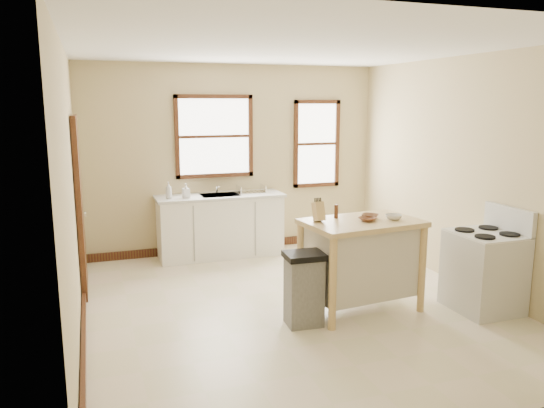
{
  "coord_description": "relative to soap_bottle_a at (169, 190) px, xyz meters",
  "views": [
    {
      "loc": [
        -2.06,
        -5.24,
        2.24
      ],
      "look_at": [
        -0.11,
        0.4,
        1.1
      ],
      "focal_mm": 35.0,
      "sensor_mm": 36.0,
      "label": 1
    }
  ],
  "objects": [
    {
      "name": "trash_bin",
      "position": [
        0.96,
        -2.64,
        -0.66
      ],
      "size": [
        0.41,
        0.35,
        0.76
      ],
      "primitive_type": null,
      "rotation": [
        0.0,
        0.0,
        -0.06
      ],
      "color": "slate",
      "rests_on": "ground"
    },
    {
      "name": "wall_back",
      "position": [
        1.05,
        0.38,
        0.36
      ],
      "size": [
        4.5,
        0.04,
        2.8
      ],
      "primitive_type": "cube",
      "color": "tan",
      "rests_on": "ground"
    },
    {
      "name": "bowl_b",
      "position": [
        1.84,
        -2.38,
        -0.01
      ],
      "size": [
        0.25,
        0.25,
        0.04
      ],
      "primitive_type": "imported",
      "rotation": [
        0.0,
        0.0,
        0.69
      ],
      "color": "brown",
      "rests_on": "kitchen_island"
    },
    {
      "name": "pepper_grinder",
      "position": [
        1.49,
        -2.26,
        0.04
      ],
      "size": [
        0.06,
        0.06,
        0.15
      ],
      "primitive_type": "cylinder",
      "rotation": [
        0.0,
        0.0,
        0.45
      ],
      "color": "#462412",
      "rests_on": "kitchen_island"
    },
    {
      "name": "wall_left",
      "position": [
        -1.2,
        -2.12,
        0.36
      ],
      "size": [
        0.04,
        5.0,
        2.8
      ],
      "primitive_type": "cube",
      "color": "tan",
      "rests_on": "ground"
    },
    {
      "name": "knife_block",
      "position": [
        1.24,
        -2.35,
        0.06
      ],
      "size": [
        0.11,
        0.11,
        0.2
      ],
      "primitive_type": null,
      "rotation": [
        0.0,
        0.0,
        0.08
      ],
      "color": "#DDB574",
      "rests_on": "kitchen_island"
    },
    {
      "name": "bowl_c",
      "position": [
        2.04,
        -2.53,
        -0.01
      ],
      "size": [
        0.22,
        0.22,
        0.05
      ],
      "primitive_type": "imported",
      "rotation": [
        0.0,
        0.0,
        0.27
      ],
      "color": "silver",
      "rests_on": "kitchen_island"
    },
    {
      "name": "soap_bottle_b",
      "position": [
        0.24,
        -0.02,
        -0.02
      ],
      "size": [
        0.1,
        0.11,
        0.2
      ],
      "primitive_type": "imported",
      "rotation": [
        0.0,
        0.0,
        0.16
      ],
      "color": "#B2B2B2",
      "rests_on": "sink_counter"
    },
    {
      "name": "door_left",
      "position": [
        -1.16,
        -0.82,
        0.01
      ],
      "size": [
        0.06,
        0.9,
        2.1
      ],
      "primitive_type": "cube",
      "color": "#38150F",
      "rests_on": "ground"
    },
    {
      "name": "kitchen_island",
      "position": [
        1.7,
        -2.45,
        -0.54
      ],
      "size": [
        1.3,
        0.9,
        1.0
      ],
      "primitive_type": null,
      "rotation": [
        0.0,
        0.0,
        0.1
      ],
      "color": "tan",
      "rests_on": "ground"
    },
    {
      "name": "faucet",
      "position": [
        0.75,
        0.26,
        -0.01
      ],
      "size": [
        0.03,
        0.03,
        0.22
      ],
      "primitive_type": "cylinder",
      "color": "silver",
      "rests_on": "sink_counter"
    },
    {
      "name": "bowl_a",
      "position": [
        1.74,
        -2.5,
        -0.01
      ],
      "size": [
        0.23,
        0.23,
        0.04
      ],
      "primitive_type": "imported",
      "rotation": [
        0.0,
        0.0,
        0.41
      ],
      "color": "brown",
      "rests_on": "kitchen_island"
    },
    {
      "name": "baseboard_back",
      "position": [
        1.05,
        0.35,
        -0.98
      ],
      "size": [
        4.5,
        0.04,
        0.12
      ],
      "primitive_type": "cube",
      "color": "#38150F",
      "rests_on": "ground"
    },
    {
      "name": "floor",
      "position": [
        1.05,
        -2.12,
        -1.04
      ],
      "size": [
        5.0,
        5.0,
        0.0
      ],
      "primitive_type": "plane",
      "color": "beige",
      "rests_on": "ground"
    },
    {
      "name": "baseboard_left",
      "position": [
        -1.17,
        -2.12,
        -0.98
      ],
      "size": [
        0.04,
        5.0,
        0.12
      ],
      "primitive_type": "cube",
      "color": "#38150F",
      "rests_on": "ground"
    },
    {
      "name": "wall_right",
      "position": [
        3.3,
        -2.12,
        0.36
      ],
      "size": [
        0.04,
        5.0,
        2.8
      ],
      "primitive_type": "cube",
      "color": "tan",
      "rests_on": "ground"
    },
    {
      "name": "soap_bottle_a",
      "position": [
        0.0,
        0.0,
        0.0
      ],
      "size": [
        0.09,
        0.09,
        0.23
      ],
      "primitive_type": "imported",
      "rotation": [
        0.0,
        0.0,
        0.04
      ],
      "color": "#B2B2B2",
      "rests_on": "sink_counter"
    },
    {
      "name": "gas_stove",
      "position": [
        2.97,
        -2.9,
        -0.47
      ],
      "size": [
        0.7,
        0.7,
        1.13
      ],
      "primitive_type": null,
      "color": "silver",
      "rests_on": "ground"
    },
    {
      "name": "window_main",
      "position": [
        0.75,
        0.36,
        0.71
      ],
      "size": [
        1.17,
        0.06,
        1.22
      ],
      "primitive_type": null,
      "color": "#38150F",
      "rests_on": "wall_back"
    },
    {
      "name": "dish_rack",
      "position": [
        1.23,
        0.09,
        -0.07
      ],
      "size": [
        0.4,
        0.3,
        0.1
      ],
      "primitive_type": null,
      "rotation": [
        0.0,
        0.0,
        -0.01
      ],
      "color": "silver",
      "rests_on": "sink_counter"
    },
    {
      "name": "ceiling",
      "position": [
        1.05,
        -2.12,
        1.76
      ],
      "size": [
        5.0,
        5.0,
        0.0
      ],
      "primitive_type": "plane",
      "rotation": [
        3.14,
        0.0,
        0.0
      ],
      "color": "white",
      "rests_on": "ground"
    },
    {
      "name": "sink_counter",
      "position": [
        0.75,
        0.08,
        -0.58
      ],
      "size": [
        1.86,
        0.62,
        0.92
      ],
      "primitive_type": null,
      "color": "white",
      "rests_on": "ground"
    },
    {
      "name": "window_side",
      "position": [
        2.4,
        0.36,
        0.56
      ],
      "size": [
        0.77,
        0.06,
        1.37
      ],
      "primitive_type": null,
      "color": "#38150F",
      "rests_on": "wall_back"
    }
  ]
}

